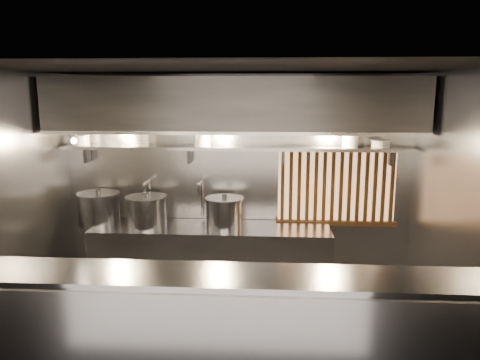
# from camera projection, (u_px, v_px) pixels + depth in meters

# --- Properties ---
(floor) EXTENTS (4.50, 4.50, 0.00)m
(floor) POSITION_uv_depth(u_px,v_px,m) (227.00, 340.00, 4.95)
(floor) COLOR black
(floor) RESTS_ON ground
(ceiling) EXTENTS (4.50, 4.50, 0.00)m
(ceiling) POSITION_uv_depth(u_px,v_px,m) (225.00, 68.00, 4.42)
(ceiling) COLOR black
(ceiling) RESTS_ON wall_back
(wall_back) EXTENTS (4.50, 0.00, 4.50)m
(wall_back) POSITION_uv_depth(u_px,v_px,m) (236.00, 183.00, 6.15)
(wall_back) COLOR gray
(wall_back) RESTS_ON floor
(wall_left) EXTENTS (0.00, 3.00, 3.00)m
(wall_left) POSITION_uv_depth(u_px,v_px,m) (9.00, 208.00, 4.82)
(wall_left) COLOR gray
(wall_left) RESTS_ON floor
(wall_right) EXTENTS (0.00, 3.00, 3.00)m
(wall_right) POSITION_uv_depth(u_px,v_px,m) (456.00, 216.00, 4.54)
(wall_right) COLOR gray
(wall_right) RESTS_ON floor
(serving_counter) EXTENTS (4.50, 0.56, 1.13)m
(serving_counter) POSITION_uv_depth(u_px,v_px,m) (216.00, 338.00, 3.90)
(serving_counter) COLOR #9A9A9F
(serving_counter) RESTS_ON floor
(cooking_bench) EXTENTS (3.00, 0.70, 0.90)m
(cooking_bench) POSITION_uv_depth(u_px,v_px,m) (211.00, 261.00, 5.99)
(cooking_bench) COLOR #9A9A9F
(cooking_bench) RESTS_ON floor
(bowl_shelf) EXTENTS (4.40, 0.34, 0.04)m
(bowl_shelf) POSITION_uv_depth(u_px,v_px,m) (235.00, 148.00, 5.88)
(bowl_shelf) COLOR #9A9A9F
(bowl_shelf) RESTS_ON wall_back
(exhaust_hood) EXTENTS (4.40, 0.81, 0.65)m
(exhaust_hood) POSITION_uv_depth(u_px,v_px,m) (234.00, 105.00, 5.56)
(exhaust_hood) COLOR #2D2D30
(exhaust_hood) RESTS_ON ceiling
(wood_screen) EXTENTS (1.56, 0.09, 1.04)m
(wood_screen) POSITION_uv_depth(u_px,v_px,m) (337.00, 186.00, 6.03)
(wood_screen) COLOR #FDB172
(wood_screen) RESTS_ON wall_back
(faucet_left) EXTENTS (0.04, 0.30, 0.50)m
(faucet_left) POSITION_uv_depth(u_px,v_px,m) (148.00, 190.00, 6.11)
(faucet_left) COLOR silver
(faucet_left) RESTS_ON wall_back
(faucet_right) EXTENTS (0.04, 0.30, 0.50)m
(faucet_right) POSITION_uv_depth(u_px,v_px,m) (201.00, 191.00, 6.07)
(faucet_right) COLOR silver
(faucet_right) RESTS_ON wall_back
(heat_lamp) EXTENTS (0.25, 0.35, 0.20)m
(heat_lamp) POSITION_uv_depth(u_px,v_px,m) (72.00, 136.00, 5.51)
(heat_lamp) COLOR #9A9A9F
(heat_lamp) RESTS_ON exhaust_hood
(pendant_bulb) EXTENTS (0.09, 0.09, 0.19)m
(pendant_bulb) POSITION_uv_depth(u_px,v_px,m) (227.00, 143.00, 5.76)
(pendant_bulb) COLOR #2D2D30
(pendant_bulb) RESTS_ON exhaust_hood
(stock_pot_left) EXTENTS (0.72, 0.72, 0.45)m
(stock_pot_left) POSITION_uv_depth(u_px,v_px,m) (99.00, 208.00, 6.00)
(stock_pot_left) COLOR #9A9A9F
(stock_pot_left) RESTS_ON cooking_bench
(stock_pot_mid) EXTENTS (0.61, 0.61, 0.43)m
(stock_pot_mid) POSITION_uv_depth(u_px,v_px,m) (147.00, 211.00, 5.88)
(stock_pot_mid) COLOR #9A9A9F
(stock_pot_mid) RESTS_ON cooking_bench
(stock_pot_right) EXTENTS (0.53, 0.53, 0.42)m
(stock_pot_right) POSITION_uv_depth(u_px,v_px,m) (224.00, 212.00, 5.86)
(stock_pot_right) COLOR #9A9A9F
(stock_pot_right) RESTS_ON cooking_bench
(bowl_stack_0) EXTENTS (0.24, 0.24, 0.13)m
(bowl_stack_0) POSITION_uv_depth(u_px,v_px,m) (80.00, 140.00, 5.99)
(bowl_stack_0) COLOR white
(bowl_stack_0) RESTS_ON bowl_shelf
(bowl_stack_1) EXTENTS (0.23, 0.23, 0.17)m
(bowl_stack_1) POSITION_uv_depth(u_px,v_px,m) (140.00, 139.00, 5.94)
(bowl_stack_1) COLOR white
(bowl_stack_1) RESTS_ON bowl_shelf
(bowl_stack_2) EXTENTS (0.22, 0.22, 0.17)m
(bowl_stack_2) POSITION_uv_depth(u_px,v_px,m) (202.00, 139.00, 5.89)
(bowl_stack_2) COLOR white
(bowl_stack_2) RESTS_ON bowl_shelf
(bowl_stack_3) EXTENTS (0.21, 0.21, 0.17)m
(bowl_stack_3) POSITION_uv_depth(u_px,v_px,m) (350.00, 140.00, 5.77)
(bowl_stack_3) COLOR white
(bowl_stack_3) RESTS_ON bowl_shelf
(bowl_stack_4) EXTENTS (0.24, 0.24, 0.09)m
(bowl_stack_4) POSITION_uv_depth(u_px,v_px,m) (381.00, 144.00, 5.76)
(bowl_stack_4) COLOR white
(bowl_stack_4) RESTS_ON bowl_shelf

